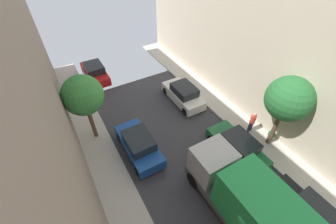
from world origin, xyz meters
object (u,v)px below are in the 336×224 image
parked_car_left_4 (95,72)px  parked_car_right_2 (309,217)px  delivery_truck (248,203)px  street_tree_0 (83,96)px  potted_plant_1 (271,135)px  parked_car_right_3 (237,147)px  street_tree_1 (289,99)px  pedestrian (252,122)px  parked_car_right_4 (183,94)px  parked_car_left_3 (139,145)px

parked_car_left_4 → parked_car_right_2: (5.40, -18.42, 0.00)m
delivery_truck → street_tree_0: street_tree_0 is taller
parked_car_right_2 → potted_plant_1: size_ratio=5.29×
parked_car_right_3 → street_tree_1: street_tree_1 is taller
pedestrian → street_tree_0: size_ratio=0.35×
parked_car_right_3 → parked_car_right_4: same height
parked_car_right_2 → pedestrian: 6.39m
delivery_truck → pedestrian: bearing=40.4°
parked_car_left_4 → pedestrian: 14.57m
parked_car_left_4 → delivery_truck: size_ratio=0.64×
parked_car_right_2 → parked_car_right_3: same height
parked_car_right_4 → potted_plant_1: 7.26m
street_tree_1 → parked_car_right_3: bearing=169.6°
pedestrian → parked_car_left_3: bearing=162.7°
parked_car_left_4 → street_tree_0: 8.22m
parked_car_right_2 → street_tree_0: bearing=124.2°
parked_car_left_3 → street_tree_0: street_tree_0 is taller
parked_car_right_3 → delivery_truck: size_ratio=0.64×
delivery_truck → parked_car_left_3: bearing=112.5°
parked_car_right_2 → street_tree_0: 13.72m
street_tree_1 → potted_plant_1: 3.38m
street_tree_0 → potted_plant_1: (10.33, -6.39, -3.14)m
pedestrian → potted_plant_1: bearing=-65.2°
parked_car_left_3 → potted_plant_1: (8.20, -3.68, -0.12)m
parked_car_right_2 → delivery_truck: 3.43m
street_tree_0 → street_tree_1: (10.04, -6.52, 0.22)m
parked_car_left_3 → parked_car_right_3: same height
street_tree_0 → potted_plant_1: street_tree_0 is taller
street_tree_0 → potted_plant_1: 12.55m
parked_car_right_4 → potted_plant_1: (2.80, -6.69, -0.12)m
parked_car_right_2 → street_tree_0: street_tree_0 is taller
parked_car_right_2 → parked_car_right_4: size_ratio=1.00×
parked_car_left_4 → potted_plant_1: 16.00m
pedestrian → parked_car_right_3: bearing=-156.0°
parked_car_right_3 → street_tree_0: 10.12m
parked_car_left_4 → parked_car_right_3: 14.45m
parked_car_left_4 → street_tree_1: (7.92, -13.87, 3.24)m
parked_car_right_4 → street_tree_0: (-7.52, -0.30, 3.02)m
parked_car_left_3 → pedestrian: bearing=-17.3°
parked_car_left_4 → parked_car_right_3: same height
parked_car_left_4 → parked_car_right_2: 19.19m
parked_car_right_2 → delivery_truck: delivery_truck is taller
delivery_truck → pedestrian: size_ratio=3.84×
parked_car_left_3 → parked_car_right_4: (5.40, 3.02, 0.00)m
parked_car_left_4 → delivery_truck: (2.70, -16.59, 1.07)m
parked_car_left_4 → potted_plant_1: bearing=-59.2°
delivery_truck → parked_car_right_2: bearing=-34.0°
parked_car_left_3 → delivery_truck: size_ratio=0.64×
parked_car_left_3 → street_tree_1: 9.37m
parked_car_left_3 → pedestrian: pedestrian is taller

